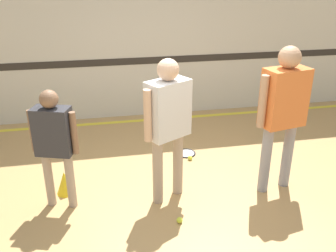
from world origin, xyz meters
name	(u,v)px	position (x,y,z in m)	size (l,w,h in m)	color
ground_plane	(178,196)	(0.00, 0.00, 0.00)	(16.00, 16.00, 0.00)	tan
wall_back	(144,27)	(0.00, 2.77, 1.60)	(16.00, 0.07, 3.20)	beige
floor_stripe	(149,120)	(0.00, 2.47, 0.00)	(14.40, 0.10, 0.01)	yellow
person_instructor	(168,116)	(-0.12, 0.02, 1.05)	(0.58, 0.46, 1.70)	tan
person_student_left	(54,137)	(-1.36, 0.09, 0.87)	(0.51, 0.33, 1.41)	tan
person_student_right	(283,105)	(1.23, -0.03, 1.11)	(0.67, 0.37, 1.79)	gray
racket_spare_on_floor	(186,153)	(0.35, 1.08, 0.01)	(0.32, 0.53, 0.03)	#28282D
tennis_ball_near_instructor	(180,220)	(-0.09, -0.50, 0.03)	(0.07, 0.07, 0.07)	#CCE038
tennis_ball_by_spare_racket	(190,158)	(0.37, 0.87, 0.03)	(0.07, 0.07, 0.07)	#CCE038
training_cone	(65,183)	(-1.34, 0.33, 0.15)	(0.21, 0.21, 0.29)	yellow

